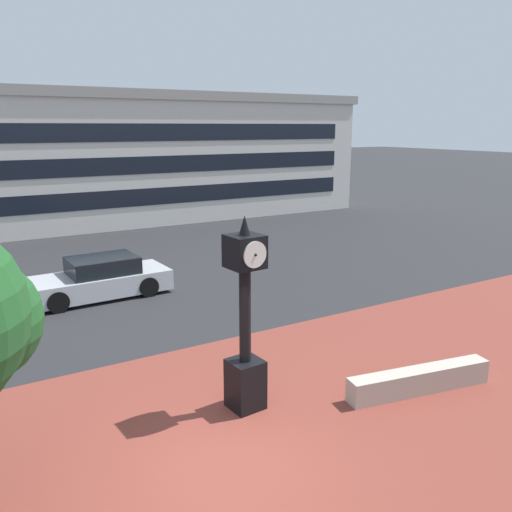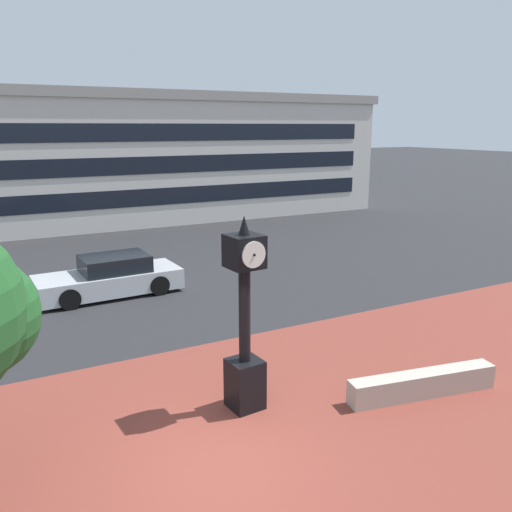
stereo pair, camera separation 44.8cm
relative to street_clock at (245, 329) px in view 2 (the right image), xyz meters
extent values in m
plane|color=#262628|center=(-1.28, -1.44, -1.62)|extent=(200.00, 200.00, 0.00)
cube|color=brown|center=(-1.28, -1.13, -1.61)|extent=(44.00, 8.61, 0.01)
cube|color=#ADA393|center=(3.35, -1.28, -1.37)|extent=(3.22, 0.97, 0.50)
cube|color=black|center=(0.00, 0.00, -1.13)|extent=(0.65, 0.65, 0.98)
cylinder|color=black|center=(0.00, 0.00, 0.27)|extent=(0.22, 0.22, 1.82)
cube|color=black|center=(0.00, 0.00, 1.48)|extent=(0.65, 0.65, 0.60)
cylinder|color=silver|center=(-0.03, 0.32, 1.48)|extent=(0.48, 0.07, 0.48)
sphere|color=black|center=(-0.03, 0.34, 1.48)|extent=(0.05, 0.05, 0.05)
cylinder|color=silver|center=(0.03, -0.32, 1.48)|extent=(0.48, 0.07, 0.48)
sphere|color=black|center=(0.03, -0.34, 1.48)|extent=(0.05, 0.05, 0.05)
cone|color=black|center=(0.00, 0.00, 1.96)|extent=(0.21, 0.21, 0.35)
cube|color=#B7BABF|center=(-0.67, 8.32, -1.18)|extent=(4.55, 1.94, 0.64)
cube|color=black|center=(-0.44, 8.33, -0.62)|extent=(2.12, 1.59, 0.56)
cylinder|color=black|center=(-2.02, 7.45, -1.30)|extent=(0.65, 0.24, 0.64)
cylinder|color=black|center=(-2.09, 9.09, -1.30)|extent=(0.65, 0.24, 0.64)
cylinder|color=black|center=(0.76, 7.56, -1.30)|extent=(0.65, 0.24, 0.64)
cylinder|color=black|center=(0.69, 9.20, -1.30)|extent=(0.65, 0.24, 0.64)
cube|color=beige|center=(4.56, 25.35, 1.70)|extent=(28.31, 12.96, 6.64)
cube|color=gray|center=(4.56, 25.35, 5.27)|extent=(28.88, 13.22, 0.50)
cube|color=black|center=(4.56, 18.85, 0.04)|extent=(25.48, 0.04, 0.90)
cube|color=black|center=(4.56, 18.85, 1.70)|extent=(25.48, 0.04, 0.90)
cube|color=black|center=(4.56, 18.85, 3.36)|extent=(25.48, 0.04, 0.90)
camera|label=1|loc=(-4.58, -8.07, 3.67)|focal=37.23mm
camera|label=2|loc=(-4.19, -8.29, 3.67)|focal=37.23mm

